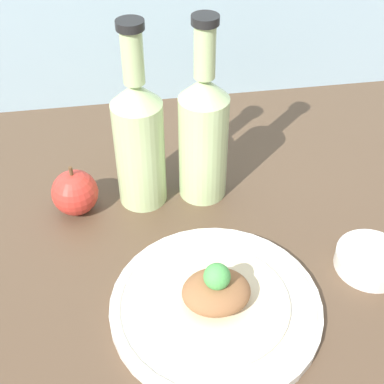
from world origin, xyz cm
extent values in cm
cube|color=brown|center=(0.00, 0.00, -2.00)|extent=(180.00, 110.00, 4.00)
cylinder|color=silver|center=(-5.87, -4.14, 0.72)|extent=(28.98, 28.98, 1.45)
torus|color=silver|center=(-5.87, -4.14, 1.23)|extent=(27.67, 27.67, 1.01)
cylinder|color=beige|center=(-5.87, -4.14, 1.65)|extent=(20.20, 20.20, 0.40)
ellipsoid|color=brown|center=(-5.87, -4.14, 3.88)|extent=(9.25, 7.86, 4.07)
sphere|color=#4CA34C|center=(-5.87, -4.14, 6.99)|extent=(3.58, 3.58, 3.58)
cylinder|color=#B7D18E|center=(-13.56, 20.79, 9.22)|extent=(7.97, 7.97, 18.43)
cone|color=#B7D18E|center=(-13.56, 20.79, 20.22)|extent=(7.97, 7.97, 3.59)
cylinder|color=#B7D18E|center=(-13.56, 20.79, 26.05)|extent=(3.19, 3.19, 8.08)
cylinder|color=black|center=(-13.56, 20.79, 30.69)|extent=(3.98, 3.98, 1.20)
cylinder|color=#B7D18E|center=(-3.35, 20.79, 9.22)|extent=(7.97, 7.97, 18.43)
cone|color=#B7D18E|center=(-3.35, 20.79, 20.22)|extent=(7.97, 7.97, 3.59)
cylinder|color=#B7D18E|center=(-3.35, 20.79, 26.05)|extent=(3.19, 3.19, 8.08)
cylinder|color=black|center=(-3.35, 20.79, 30.69)|extent=(3.98, 3.98, 1.20)
sphere|color=red|center=(-24.61, 19.33, 3.77)|extent=(7.55, 7.55, 7.55)
cylinder|color=brown|center=(-24.61, 19.33, 8.14)|extent=(0.60, 0.60, 1.70)
cylinder|color=silver|center=(18.18, -0.36, 1.32)|extent=(10.37, 10.37, 2.64)
camera|label=1|loc=(-16.12, -47.97, 60.51)|focal=50.00mm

